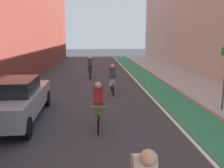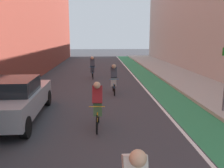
# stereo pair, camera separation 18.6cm
# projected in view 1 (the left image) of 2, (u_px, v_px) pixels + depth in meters

# --- Properties ---
(ground_plane) EXTENTS (89.27, 89.27, 0.00)m
(ground_plane) POSITION_uv_depth(u_px,v_px,m) (99.00, 85.00, 15.12)
(ground_plane) COLOR #38383D
(bike_lane_paint) EXTENTS (1.60, 40.58, 0.00)m
(bike_lane_paint) POSITION_uv_depth(u_px,v_px,m) (147.00, 79.00, 17.32)
(bike_lane_paint) COLOR #2D8451
(bike_lane_paint) RESTS_ON ground
(lane_divider_stripe) EXTENTS (0.12, 40.58, 0.00)m
(lane_divider_stripe) POSITION_uv_depth(u_px,v_px,m) (134.00, 79.00, 17.25)
(lane_divider_stripe) COLOR white
(lane_divider_stripe) RESTS_ON ground
(sidewalk_right) EXTENTS (3.28, 40.58, 0.14)m
(sidewalk_right) POSITION_uv_depth(u_px,v_px,m) (180.00, 77.00, 17.47)
(sidewalk_right) COLOR #A8A59E
(sidewalk_right) RESTS_ON ground
(building_facade_right) EXTENTS (2.40, 36.58, 9.10)m
(building_facade_right) POSITION_uv_depth(u_px,v_px,m) (210.00, 16.00, 18.77)
(building_facade_right) COLOR #B2ADA3
(building_facade_right) RESTS_ON ground
(parked_sedan_silver) EXTENTS (2.02, 4.69, 1.53)m
(parked_sedan_silver) POSITION_uv_depth(u_px,v_px,m) (13.00, 99.00, 8.62)
(parked_sedan_silver) COLOR #9EA0A8
(parked_sedan_silver) RESTS_ON ground
(cyclist_mid) EXTENTS (0.48, 1.65, 1.58)m
(cyclist_mid) POSITION_uv_depth(u_px,v_px,m) (98.00, 104.00, 7.88)
(cyclist_mid) COLOR black
(cyclist_mid) RESTS_ON ground
(cyclist_trailing) EXTENTS (0.48, 1.65, 1.58)m
(cyclist_trailing) POSITION_uv_depth(u_px,v_px,m) (112.00, 79.00, 12.72)
(cyclist_trailing) COLOR black
(cyclist_trailing) RESTS_ON ground
(cyclist_far) EXTENTS (0.48, 1.70, 1.60)m
(cyclist_far) POSITION_uv_depth(u_px,v_px,m) (90.00, 67.00, 17.34)
(cyclist_far) COLOR black
(cyclist_far) RESTS_ON ground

